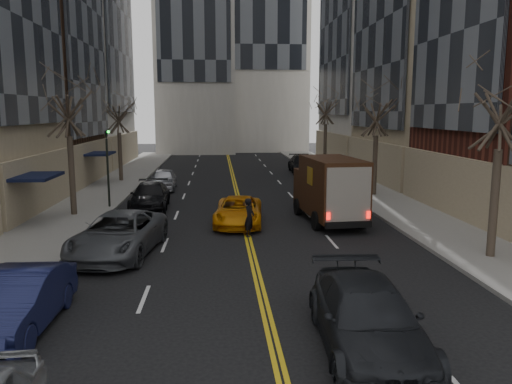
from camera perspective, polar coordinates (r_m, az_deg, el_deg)
sidewalk_left at (r=34.52m, az=-17.29°, el=-0.19°), size 4.00×66.00×0.15m
sidewalk_right at (r=35.18m, az=12.63°, el=0.18°), size 4.00×66.00×0.15m
tree_lf_mid at (r=27.29m, az=-20.82°, el=11.01°), size 3.20×3.20×8.91m
tree_lf_far at (r=39.93m, az=-15.50°, el=9.69°), size 3.20×3.20×8.12m
tree_rt_near at (r=19.97m, az=26.44°, el=11.12°), size 3.20×3.20×8.71m
tree_rt_mid at (r=32.80m, az=13.70°, el=10.19°), size 3.20×3.20×8.32m
tree_rt_far at (r=47.31m, az=8.02°, el=10.67°), size 3.20×3.20×9.11m
traffic_signal at (r=28.98m, az=-16.62°, el=3.60°), size 0.29×0.26×4.70m
ups_truck at (r=24.88m, az=8.36°, el=0.26°), size 2.81×6.08×3.24m
observer_sedan at (r=12.01m, az=12.61°, el=-13.93°), size 2.48×5.51×1.57m
taxi at (r=24.22m, az=-2.02°, el=-2.21°), size 2.63×4.98×1.33m
pedestrian at (r=21.90m, az=-0.76°, el=-2.93°), size 0.63×0.74×1.71m
parked_lf_b at (r=14.11m, az=-25.48°, el=-11.22°), size 1.68×4.57×1.50m
parked_lf_c at (r=19.87m, az=-15.43°, el=-4.69°), size 3.43×6.08×1.60m
parked_lf_d at (r=28.70m, az=-12.01°, el=-0.48°), size 2.23×5.11×1.46m
parked_lf_e at (r=35.67m, az=-10.53°, el=1.44°), size 1.86×4.35×1.46m
parked_rt_a at (r=33.11m, az=6.73°, el=0.86°), size 1.80×4.30×1.38m
parked_rt_b at (r=35.71m, az=7.87°, el=1.40°), size 2.79×5.01×1.32m
parked_rt_c at (r=44.98m, az=5.31°, el=3.19°), size 2.34×5.43×1.56m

